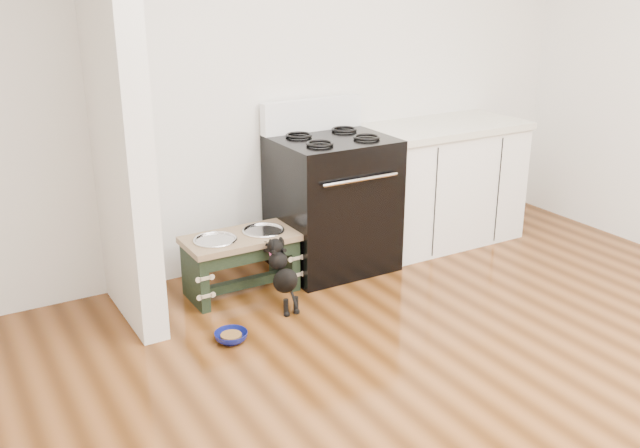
{
  "coord_description": "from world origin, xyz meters",
  "views": [
    {
      "loc": [
        -2.18,
        -1.83,
        1.99
      ],
      "look_at": [
        -0.05,
        1.8,
        0.47
      ],
      "focal_mm": 40.0,
      "sensor_mm": 36.0,
      "label": 1
    }
  ],
  "objects": [
    {
      "name": "ground",
      "position": [
        0.0,
        0.0,
        0.0
      ],
      "size": [
        5.0,
        5.0,
        0.0
      ],
      "primitive_type": "plane",
      "color": "#42220B",
      "rests_on": "ground"
    },
    {
      "name": "room_shell",
      "position": [
        0.0,
        0.0,
        1.62
      ],
      "size": [
        5.0,
        5.0,
        5.0
      ],
      "color": "silver",
      "rests_on": "ground"
    },
    {
      "name": "partition_wall",
      "position": [
        -1.18,
        2.1,
        1.35
      ],
      "size": [
        0.15,
        0.8,
        2.7
      ],
      "primitive_type": "cube",
      "color": "silver",
      "rests_on": "ground"
    },
    {
      "name": "oven_range",
      "position": [
        0.25,
        2.16,
        0.48
      ],
      "size": [
        0.76,
        0.69,
        1.14
      ],
      "color": "black",
      "rests_on": "ground"
    },
    {
      "name": "cabinet_run",
      "position": [
        1.23,
        2.18,
        0.45
      ],
      "size": [
        1.24,
        0.64,
        0.91
      ],
      "color": "white",
      "rests_on": "ground"
    },
    {
      "name": "dog_feeder",
      "position": [
        -0.49,
        2.06,
        0.28
      ],
      "size": [
        0.71,
        0.38,
        0.41
      ],
      "color": "black",
      "rests_on": "ground"
    },
    {
      "name": "puppy",
      "position": [
        -0.36,
        1.73,
        0.24
      ],
      "size": [
        0.13,
        0.37,
        0.44
      ],
      "color": "black",
      "rests_on": "ground"
    },
    {
      "name": "floor_bowl",
      "position": [
        -0.81,
        1.5,
        0.03
      ],
      "size": [
        0.22,
        0.22,
        0.06
      ],
      "rotation": [
        0.0,
        0.0,
        0.21
      ],
      "color": "navy",
      "rests_on": "ground"
    }
  ]
}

